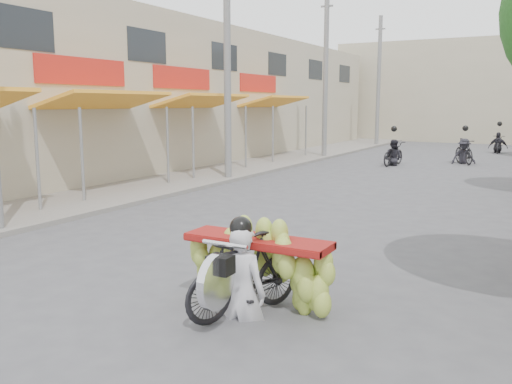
% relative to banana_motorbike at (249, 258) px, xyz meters
% --- Properties ---
extents(ground, '(120.00, 120.00, 0.00)m').
position_rel_banana_motorbike_xyz_m(ground, '(-1.19, -1.81, -0.71)').
color(ground, '#4F4F53').
rests_on(ground, ground).
extents(sidewalk_left, '(4.00, 60.00, 0.12)m').
position_rel_banana_motorbike_xyz_m(sidewalk_left, '(-8.19, 13.19, -0.65)').
color(sidewalk_left, gray).
rests_on(sidewalk_left, ground).
extents(shophouse_row_left, '(9.77, 40.00, 6.00)m').
position_rel_banana_motorbike_xyz_m(shophouse_row_left, '(-13.17, 12.17, 2.29)').
color(shophouse_row_left, '#B0A58B').
rests_on(shophouse_row_left, ground).
extents(far_building, '(20.00, 6.00, 7.00)m').
position_rel_banana_motorbike_xyz_m(far_building, '(-1.19, 36.19, 2.79)').
color(far_building, '#B0A58B').
rests_on(far_building, ground).
extents(utility_pole_mid, '(0.60, 0.24, 8.00)m').
position_rel_banana_motorbike_xyz_m(utility_pole_mid, '(-6.59, 10.19, 3.31)').
color(utility_pole_mid, slate).
rests_on(utility_pole_mid, ground).
extents(utility_pole_far, '(0.60, 0.24, 8.00)m').
position_rel_banana_motorbike_xyz_m(utility_pole_far, '(-6.59, 19.19, 3.31)').
color(utility_pole_far, slate).
rests_on(utility_pole_far, ground).
extents(utility_pole_back, '(0.60, 0.24, 8.00)m').
position_rel_banana_motorbike_xyz_m(utility_pole_back, '(-6.59, 28.19, 3.31)').
color(utility_pole_back, slate).
rests_on(utility_pole_back, ground).
extents(banana_motorbike, '(2.20, 1.90, 2.16)m').
position_rel_banana_motorbike_xyz_m(banana_motorbike, '(0.00, 0.00, 0.00)').
color(banana_motorbike, black).
rests_on(banana_motorbike, ground).
extents(bg_motorbike_a, '(0.91, 1.87, 1.95)m').
position_rel_banana_motorbike_xyz_m(bg_motorbike_a, '(-2.76, 17.57, 0.01)').
color(bg_motorbike_a, black).
rests_on(bg_motorbike_a, ground).
extents(bg_motorbike_b, '(1.43, 1.93, 1.95)m').
position_rel_banana_motorbike_xyz_m(bg_motorbike_b, '(-0.15, 19.67, 0.11)').
color(bg_motorbike_b, black).
rests_on(bg_motorbike_b, ground).
extents(bg_motorbike_c, '(0.99, 1.64, 1.95)m').
position_rel_banana_motorbike_xyz_m(bg_motorbike_c, '(0.69, 26.29, 0.08)').
color(bg_motorbike_c, black).
rests_on(bg_motorbike_c, ground).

